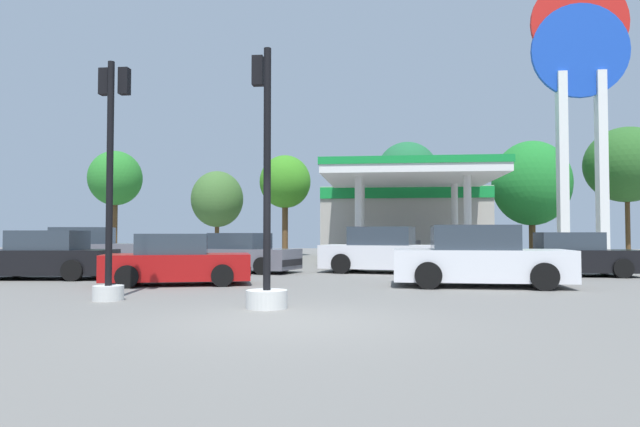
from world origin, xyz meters
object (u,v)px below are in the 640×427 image
Objects in this scene: traffic_signal_0 at (266,239)px; tree_2 at (285,182)px; car_1 at (243,255)px; tree_5 at (627,165)px; tree_1 at (217,199)px; station_pole_sign at (580,78)px; car_3 at (386,252)px; car_4 at (177,262)px; car_6 at (479,259)px; traffic_signal_1 at (110,203)px; car_2 at (44,257)px; tree_0 at (115,179)px; tree_4 at (532,183)px; car_0 at (572,256)px; tree_3 at (407,172)px; car_5 at (79,250)px.

tree_2 is (-3.77, 24.30, 3.34)m from traffic_signal_0.
car_1 is 0.87× the size of traffic_signal_0.
tree_1 is at bearing 176.73° from tree_5.
tree_2 is at bearing 93.69° from car_1.
station_pole_sign is 2.37× the size of tree_1.
car_3 is at bearing -67.01° from tree_2.
car_4 is 8.17m from car_6.
car_3 reaches higher than car_6.
car_2 is at bearing 132.42° from traffic_signal_1.
tree_1 reaches higher than car_3.
tree_0 is at bearing 109.81° from car_2.
car_2 is at bearing -103.72° from tree_2.
car_1 is 18.47m from tree_0.
car_4 is 24.12m from tree_4.
car_4 is at bearing -59.55° from tree_0.
station_pole_sign reaches higher than car_2.
traffic_signal_1 is 0.91× the size of tree_1.
tree_3 is at bearing 105.07° from car_0.
car_0 is at bearing 48.06° from car_6.
car_3 is 0.74× the size of tree_0.
tree_1 is (-13.33, 20.90, 2.95)m from car_6.
car_3 is 21.86m from tree_0.
tree_2 is at bearing 91.04° from car_4.
traffic_signal_1 is at bearing -94.68° from car_1.
car_5 is (-6.46, 6.49, 0.12)m from car_4.
tree_1 is at bearing 101.46° from traffic_signal_1.
car_6 is at bearing 25.79° from traffic_signal_1.
traffic_signal_1 is at bearing -145.81° from car_0.
car_6 is at bearing -43.78° from tree_0.
car_0 is 0.65× the size of tree_2.
car_3 is at bearing 3.79° from car_1.
car_0 is at bearing -118.11° from tree_5.
tree_2 is (-0.95, 14.74, 3.99)m from car_1.
station_pole_sign is 26.94m from tree_0.
tree_2 reaches higher than car_0.
car_0 is 0.82× the size of car_5.
tree_2 is at bearing -166.91° from tree_3.
station_pole_sign reaches higher than traffic_signal_0.
tree_3 reaches higher than traffic_signal_1.
car_1 is 0.86× the size of car_5.
tree_1 is at bearing 135.58° from car_0.
car_2 is 1.03× the size of car_4.
tree_4 reaches higher than car_5.
tree_0 is at bearing -179.52° from tree_4.
tree_3 reaches higher than car_0.
tree_0 is 1.05× the size of tree_2.
tree_5 is (25.24, -1.44, 1.79)m from tree_1.
car_2 is at bearing -153.21° from station_pole_sign.
car_0 reaches higher than car_4.
tree_0 is at bearing 148.19° from car_0.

